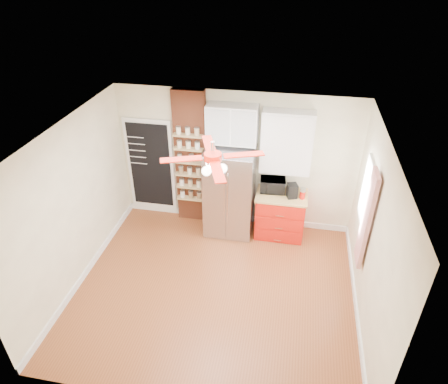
% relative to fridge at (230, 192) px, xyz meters
% --- Properties ---
extents(floor, '(4.50, 4.50, 0.00)m').
position_rel_fridge_xyz_m(floor, '(0.05, -1.63, -0.88)').
color(floor, brown).
rests_on(floor, ground).
extents(ceiling, '(4.50, 4.50, 0.00)m').
position_rel_fridge_xyz_m(ceiling, '(0.05, -1.63, 1.83)').
color(ceiling, white).
rests_on(ceiling, wall_back).
extents(wall_back, '(4.50, 0.02, 2.70)m').
position_rel_fridge_xyz_m(wall_back, '(0.05, 0.37, 0.48)').
color(wall_back, '#F5EFC5').
rests_on(wall_back, floor).
extents(wall_front, '(4.50, 0.02, 2.70)m').
position_rel_fridge_xyz_m(wall_front, '(0.05, -3.63, 0.48)').
color(wall_front, '#F5EFC5').
rests_on(wall_front, floor).
extents(wall_left, '(0.02, 4.00, 2.70)m').
position_rel_fridge_xyz_m(wall_left, '(-2.20, -1.63, 0.48)').
color(wall_left, '#F5EFC5').
rests_on(wall_left, floor).
extents(wall_right, '(0.02, 4.00, 2.70)m').
position_rel_fridge_xyz_m(wall_right, '(2.30, -1.63, 0.48)').
color(wall_right, '#F5EFC5').
rests_on(wall_right, floor).
extents(chalkboard, '(0.95, 0.05, 1.95)m').
position_rel_fridge_xyz_m(chalkboard, '(-1.65, 0.33, 0.23)').
color(chalkboard, white).
rests_on(chalkboard, wall_back).
extents(brick_pillar, '(0.60, 0.16, 2.70)m').
position_rel_fridge_xyz_m(brick_pillar, '(-0.80, 0.29, 0.48)').
color(brick_pillar, brown).
rests_on(brick_pillar, floor).
extents(fridge, '(0.90, 0.70, 1.75)m').
position_rel_fridge_xyz_m(fridge, '(0.00, 0.00, 0.00)').
color(fridge, '#B0B0B5').
rests_on(fridge, floor).
extents(upper_glass_cabinet, '(0.90, 0.35, 0.70)m').
position_rel_fridge_xyz_m(upper_glass_cabinet, '(0.00, 0.20, 1.27)').
color(upper_glass_cabinet, white).
rests_on(upper_glass_cabinet, wall_back).
extents(red_cabinet, '(0.94, 0.64, 0.90)m').
position_rel_fridge_xyz_m(red_cabinet, '(0.97, 0.05, -0.42)').
color(red_cabinet, red).
rests_on(red_cabinet, floor).
extents(upper_shelf_unit, '(0.90, 0.30, 1.15)m').
position_rel_fridge_xyz_m(upper_shelf_unit, '(0.97, 0.22, 1.00)').
color(upper_shelf_unit, white).
rests_on(upper_shelf_unit, wall_back).
extents(window, '(0.04, 0.75, 1.05)m').
position_rel_fridge_xyz_m(window, '(2.28, -0.73, 0.68)').
color(window, white).
rests_on(window, wall_right).
extents(curtain, '(0.06, 0.40, 1.55)m').
position_rel_fridge_xyz_m(curtain, '(2.23, -1.28, 0.57)').
color(curtain, '#AF1A17').
rests_on(curtain, wall_right).
extents(ceiling_fan, '(1.40, 1.40, 0.44)m').
position_rel_fridge_xyz_m(ceiling_fan, '(0.05, -1.63, 1.55)').
color(ceiling_fan, silver).
rests_on(ceiling_fan, ceiling).
extents(toaster_oven, '(0.49, 0.35, 0.26)m').
position_rel_fridge_xyz_m(toaster_oven, '(0.78, 0.14, 0.15)').
color(toaster_oven, black).
rests_on(toaster_oven, red_cabinet).
extents(coffee_maker, '(0.22, 0.23, 0.27)m').
position_rel_fridge_xyz_m(coffee_maker, '(1.15, 0.00, 0.16)').
color(coffee_maker, black).
rests_on(coffee_maker, red_cabinet).
extents(canister_left, '(0.11, 0.11, 0.15)m').
position_rel_fridge_xyz_m(canister_left, '(1.34, -0.01, 0.10)').
color(canister_left, red).
rests_on(canister_left, red_cabinet).
extents(canister_right, '(0.13, 0.13, 0.15)m').
position_rel_fridge_xyz_m(canister_right, '(1.34, 0.07, 0.10)').
color(canister_right, red).
rests_on(canister_right, red_cabinet).
extents(pantry_jar_oats, '(0.10, 0.10, 0.13)m').
position_rel_fridge_xyz_m(pantry_jar_oats, '(-0.98, 0.15, 0.56)').
color(pantry_jar_oats, beige).
rests_on(pantry_jar_oats, brick_pillar).
extents(pantry_jar_beans, '(0.09, 0.09, 0.14)m').
position_rel_fridge_xyz_m(pantry_jar_beans, '(-0.75, 0.13, 0.57)').
color(pantry_jar_beans, '#966C4C').
rests_on(pantry_jar_beans, brick_pillar).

